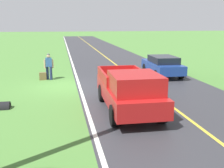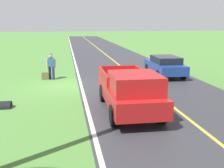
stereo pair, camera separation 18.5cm
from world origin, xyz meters
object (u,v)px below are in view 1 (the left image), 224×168
Objects in this scene: pickup_truck_passing at (130,90)px; sedan_near_oncoming at (162,65)px; hitchhiker_walking at (49,65)px; suitcase_carried at (43,76)px.

pickup_truck_passing is 1.22× the size of sedan_near_oncoming.
hitchhiker_walking is 3.47× the size of suitcase_carried.
hitchhiker_walking reaches higher than suitcase_carried.
suitcase_carried is 8.34m from sedan_near_oncoming.
suitcase_carried is 0.09× the size of pickup_truck_passing.
pickup_truck_passing reaches higher than suitcase_carried.
pickup_truck_passing reaches higher than sedan_near_oncoming.
suitcase_carried is (0.41, 0.11, -0.73)m from hitchhiker_walking.
sedan_near_oncoming is at bearing 179.31° from hitchhiker_walking.
hitchhiker_walking is 0.84m from suitcase_carried.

